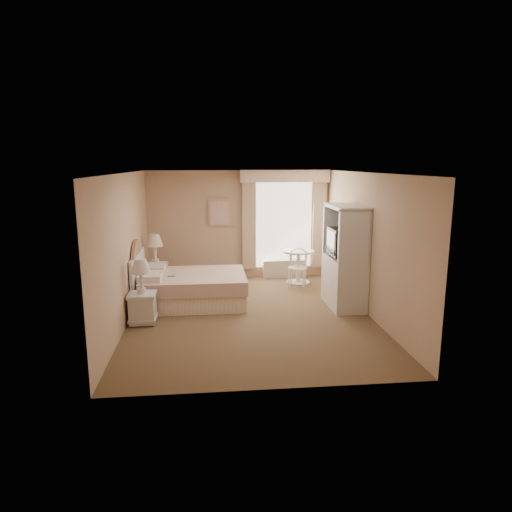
{
  "coord_description": "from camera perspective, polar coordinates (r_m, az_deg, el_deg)",
  "views": [
    {
      "loc": [
        -0.71,
        -7.74,
        2.66
      ],
      "look_at": [
        0.14,
        0.3,
        1.01
      ],
      "focal_mm": 32.0,
      "sensor_mm": 36.0,
      "label": 1
    }
  ],
  "objects": [
    {
      "name": "nightstand_near",
      "position": [
        7.91,
        -14.04,
        -5.33
      ],
      "size": [
        0.45,
        0.45,
        1.09
      ],
      "color": "silver",
      "rests_on": "room"
    },
    {
      "name": "round_table",
      "position": [
        10.27,
        5.32,
        -0.66
      ],
      "size": [
        0.71,
        0.71,
        0.75
      ],
      "color": "silver",
      "rests_on": "room"
    },
    {
      "name": "cafe_chair",
      "position": [
        9.96,
        5.25,
        -1.07
      ],
      "size": [
        0.52,
        0.52,
        0.85
      ],
      "rotation": [
        0.0,
        0.0,
        -0.34
      ],
      "color": "silver",
      "rests_on": "room"
    },
    {
      "name": "nightstand_far",
      "position": [
        9.92,
        -12.42,
        -1.63
      ],
      "size": [
        0.49,
        0.49,
        1.18
      ],
      "color": "silver",
      "rests_on": "room"
    },
    {
      "name": "bed",
      "position": [
        8.86,
        -8.53,
        -3.84
      ],
      "size": [
        2.06,
        1.54,
        1.36
      ],
      "color": "#DAA88D",
      "rests_on": "room"
    },
    {
      "name": "armoire",
      "position": [
        8.67,
        11.04,
        -1.12
      ],
      "size": [
        0.57,
        1.15,
        1.91
      ],
      "color": "silver",
      "rests_on": "room"
    },
    {
      "name": "framed_art",
      "position": [
        10.52,
        -4.6,
        5.45
      ],
      "size": [
        0.52,
        0.04,
        0.62
      ],
      "color": "tan",
      "rests_on": "room"
    },
    {
      "name": "window",
      "position": [
        10.62,
        3.56,
        4.39
      ],
      "size": [
        2.05,
        0.22,
        2.51
      ],
      "color": "white",
      "rests_on": "room"
    },
    {
      "name": "room",
      "position": [
        7.9,
        -0.78,
        1.25
      ],
      "size": [
        4.21,
        5.51,
        2.51
      ],
      "color": "brown",
      "rests_on": "ground"
    }
  ]
}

